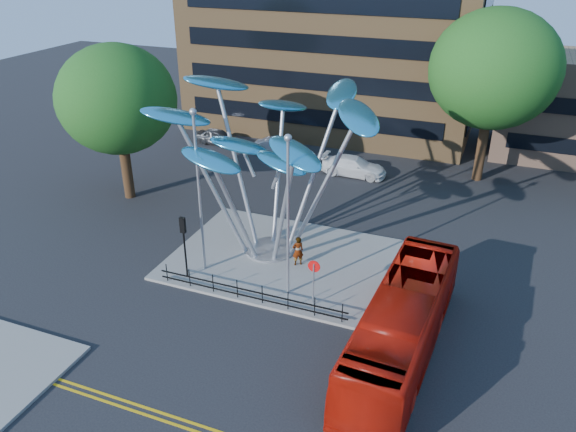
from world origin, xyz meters
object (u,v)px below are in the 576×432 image
at_px(street_lamp_right, 288,203).
at_px(no_entry_sign_island, 314,275).
at_px(traffic_light_island, 184,234).
at_px(pedestrian, 298,251).
at_px(parked_car_left, 218,137).
at_px(street_lamp_left, 198,179).
at_px(parked_car_right, 354,166).
at_px(parked_car_mid, 278,147).
at_px(tree_right, 494,70).
at_px(tree_left, 117,100).
at_px(red_bus, 403,324).
at_px(leaf_sculpture, 268,136).

xyz_separation_m(street_lamp_right, no_entry_sign_island, (1.50, -0.48, -3.28)).
bearing_deg(traffic_light_island, pedestrian, 32.45).
height_order(no_entry_sign_island, pedestrian, no_entry_sign_island).
distance_m(street_lamp_right, parked_car_left, 23.92).
bearing_deg(street_lamp_left, parked_car_left, 116.00).
xyz_separation_m(pedestrian, parked_car_right, (-0.72, 13.74, -0.29)).
bearing_deg(parked_car_mid, street_lamp_right, -165.21).
bearing_deg(parked_car_right, no_entry_sign_island, -170.37).
bearing_deg(parked_car_right, parked_car_mid, 74.46).
distance_m(parked_car_left, parked_car_right, 13.00).
bearing_deg(tree_right, parked_car_mid, -177.94).
height_order(tree_left, pedestrian, tree_left).
xyz_separation_m(street_lamp_left, no_entry_sign_island, (6.50, -0.98, -3.54)).
distance_m(tree_right, red_bus, 22.33).
bearing_deg(traffic_light_island, tree_right, 56.31).
distance_m(tree_right, parked_car_left, 22.71).
bearing_deg(tree_left, pedestrian, -17.11).
bearing_deg(no_entry_sign_island, parked_car_mid, 117.09).
distance_m(traffic_light_island, parked_car_mid, 19.22).
relative_size(parked_car_left, parked_car_mid, 0.96).
bearing_deg(street_lamp_left, traffic_light_island, -116.57).
distance_m(tree_left, leaf_sculpture, 12.38).
bearing_deg(leaf_sculpture, no_entry_sign_island, -45.67).
distance_m(street_lamp_left, no_entry_sign_island, 7.47).
height_order(tree_left, street_lamp_right, tree_left).
distance_m(leaf_sculpture, parked_car_left, 20.01).
xyz_separation_m(leaf_sculpture, street_lamp_left, (-2.43, -3.18, -1.52)).
distance_m(traffic_light_island, parked_car_left, 21.26).
xyz_separation_m(red_bus, pedestrian, (-6.59, 5.02, -0.58)).
xyz_separation_m(street_lamp_left, parked_car_left, (-8.97, 18.40, -4.70)).
bearing_deg(no_entry_sign_island, traffic_light_island, -179.87).
relative_size(street_lamp_right, traffic_light_island, 2.42).
bearing_deg(pedestrian, parked_car_left, -87.33).
bearing_deg(tree_right, pedestrian, -116.09).
bearing_deg(street_lamp_left, parked_car_right, 76.62).
bearing_deg(red_bus, parked_car_mid, 127.53).
height_order(pedestrian, parked_car_right, pedestrian).
distance_m(tree_left, street_lamp_right, 16.19).
xyz_separation_m(tree_right, red_bus, (-1.40, -21.33, -6.46)).
xyz_separation_m(street_lamp_left, street_lamp_right, (5.00, -0.50, -0.26)).
bearing_deg(street_lamp_right, parked_car_mid, 113.92).
distance_m(traffic_light_island, parked_car_right, 17.57).
bearing_deg(no_entry_sign_island, tree_left, 154.93).
relative_size(traffic_light_island, parked_car_mid, 0.86).
relative_size(tree_left, parked_car_right, 2.12).
height_order(tree_right, pedestrian, tree_right).
height_order(pedestrian, parked_car_left, pedestrian).
xyz_separation_m(leaf_sculpture, parked_car_mid, (-5.61, 14.76, -6.21)).
xyz_separation_m(traffic_light_island, parked_car_mid, (-2.68, 18.94, -1.96)).
relative_size(street_lamp_left, parked_car_mid, 2.20).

